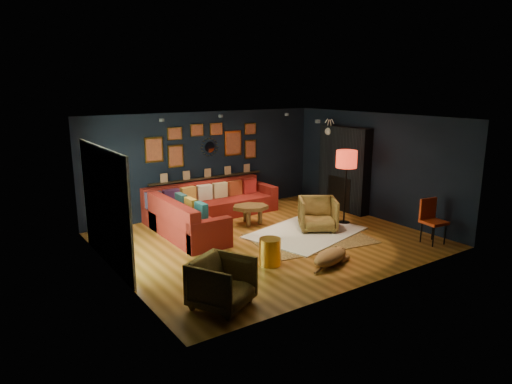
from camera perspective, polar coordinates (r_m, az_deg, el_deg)
floor at (r=9.86m, az=1.51°, el=-6.03°), size 6.50×6.50×0.00m
room_walls at (r=9.45m, az=1.56°, el=3.12°), size 6.50×6.50×6.50m
sectional at (r=10.93m, az=-6.66°, el=-2.40°), size 3.41×2.69×0.86m
ledge at (r=11.82m, az=-6.07°, el=1.79°), size 3.20×0.12×0.04m
gallery_wall at (r=11.70m, az=-6.32°, el=6.08°), size 3.15×0.04×1.02m
sunburst_mirror at (r=11.77m, az=-5.82°, el=5.60°), size 0.47×0.16×0.47m
fireplace at (r=12.22m, az=10.91°, el=2.49°), size 0.31×1.60×2.20m
deer_head at (r=12.46m, az=9.63°, el=7.54°), size 0.50×0.28×0.45m
sliding_door at (r=8.72m, az=-18.32°, el=-1.75°), size 0.06×2.80×2.20m
ceiling_spots at (r=9.99m, az=-1.12°, el=9.26°), size 3.30×2.50×0.06m
shag_rug at (r=10.34m, az=6.25°, el=-5.07°), size 2.82×2.34×0.03m
leopard_rug at (r=10.01m, az=6.72°, el=-5.78°), size 2.72×2.13×0.01m
coffee_table at (r=10.81m, az=-0.68°, el=-2.15°), size 1.06×0.95×0.44m
pouf at (r=9.93m, az=-7.81°, el=-4.89°), size 0.46×0.46×0.30m
armchair_left at (r=6.93m, az=-4.29°, el=-10.99°), size 1.07×1.05×0.83m
armchair_right at (r=10.47m, az=7.75°, el=-2.58°), size 1.10×1.08×0.84m
gold_stool at (r=8.49m, az=1.77°, el=-7.48°), size 0.40×0.40×0.51m
orange_chair at (r=10.25m, az=21.06°, el=-2.94°), size 0.50×0.50×0.94m
floor_lamp at (r=10.86m, az=11.24°, el=3.68°), size 0.49×0.49×1.77m
dog at (r=8.59m, az=9.23°, el=-7.71°), size 1.34×0.91×0.39m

